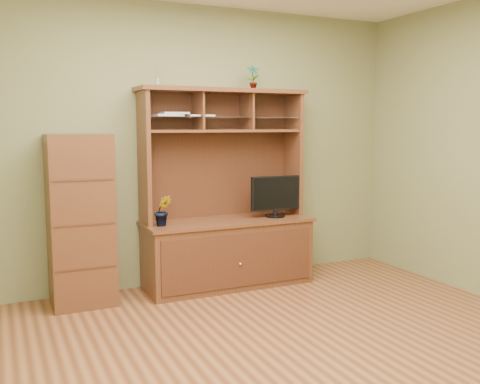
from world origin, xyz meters
TOP-DOWN VIEW (x-y plane):
  - room at (0.00, 0.00)m, footprint 4.54×4.04m
  - media_hutch at (0.28, 1.73)m, footprint 1.66×0.61m
  - monitor at (0.77, 1.65)m, footprint 0.51×0.20m
  - orchid_plant at (-0.38, 1.65)m, footprint 0.18×0.16m
  - top_plant at (0.60, 1.80)m, footprint 0.14×0.10m
  - reed_diffuser at (-0.36, 1.80)m, footprint 0.05×0.05m
  - magazines at (-0.15, 1.81)m, footprint 0.58×0.23m
  - side_cabinet at (-1.08, 1.74)m, footprint 0.53×0.48m

SIDE VIEW (x-z plane):
  - media_hutch at x=0.28m, z-range -0.43..1.47m
  - side_cabinet at x=-1.08m, z-range 0.00..1.48m
  - orchid_plant at x=-0.38m, z-range 0.65..0.93m
  - monitor at x=0.77m, z-range 0.66..1.07m
  - room at x=0.00m, z-range -0.02..2.72m
  - magazines at x=-0.15m, z-range 1.63..1.67m
  - reed_diffuser at x=-0.36m, z-range 1.87..2.13m
  - top_plant at x=0.60m, z-range 1.90..2.14m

